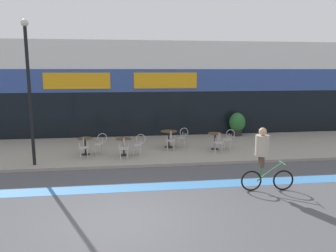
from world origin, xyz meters
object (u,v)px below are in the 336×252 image
cafe_chair_0_side (100,142)px  bistro_table_0 (85,143)px  cafe_chair_2_near (171,139)px  cafe_chair_2_side (182,136)px  bistro_table_2 (169,136)px  cafe_chair_3_side (228,138)px  bistro_table_3 (215,138)px  cafe_chair_3_near (219,141)px  cyclist_0 (263,155)px  bistro_table_1 (124,143)px  lamp_post (29,83)px  planter_pot (237,123)px  cafe_chair_0_near (84,146)px  cafe_chair_1_near (124,147)px  cafe_chair_1_side (139,143)px

cafe_chair_0_side → bistro_table_0: bearing=-6.1°
cafe_chair_2_near → cafe_chair_2_side: (0.63, 0.64, 0.00)m
bistro_table_2 → cafe_chair_2_side: 0.63m
cafe_chair_3_side → bistro_table_3: bearing=0.0°
bistro_table_0 → cafe_chair_2_near: size_ratio=0.80×
cafe_chair_0_side → cafe_chair_3_near: (5.07, -0.43, 0.00)m
bistro_table_3 → cyclist_0: cyclist_0 is taller
bistro_table_1 → lamp_post: 4.33m
bistro_table_3 → cafe_chair_0_side: 5.08m
bistro_table_1 → planter_pot: bearing=29.4°
cafe_chair_0_side → lamp_post: 3.72m
bistro_table_3 → cafe_chair_0_near: (-5.70, -0.83, -0.01)m
bistro_table_3 → cafe_chair_1_near: size_ratio=0.83×
cafe_chair_2_near → cafe_chair_3_side: (2.64, -0.04, 0.00)m
bistro_table_0 → bistro_table_1: size_ratio=0.99×
bistro_table_1 → cafe_chair_0_near: size_ratio=0.81×
cafe_chair_3_near → lamp_post: bearing=102.4°
bistro_table_3 → cafe_chair_0_side: size_ratio=0.83×
cafe_chair_3_side → cafe_chair_1_near: bearing=14.0°
bistro_table_1 → cafe_chair_3_near: 4.08m
cafe_chair_1_side → cafe_chair_2_near: 1.56m
cafe_chair_1_near → cafe_chair_2_near: bearing=-65.1°
bistro_table_3 → planter_pot: size_ratio=0.59×
bistro_table_1 → cyclist_0: bearing=-45.9°
bistro_table_3 → cafe_chair_3_side: cafe_chair_3_side is taller
bistro_table_2 → cafe_chair_3_side: cafe_chair_3_side is taller
bistro_table_0 → cafe_chair_1_near: cafe_chair_1_near is taller
cafe_chair_0_near → cafe_chair_1_near: size_ratio=1.00×
bistro_table_1 → cafe_chair_3_side: cafe_chair_3_side is taller
bistro_table_1 → cafe_chair_1_side: size_ratio=0.81×
bistro_table_1 → cafe_chair_2_side: cafe_chair_2_side is taller
cafe_chair_3_near → planter_pot: 4.11m
bistro_table_1 → cafe_chair_0_near: bearing=-170.0°
lamp_post → cafe_chair_1_near: bearing=5.5°
cafe_chair_1_side → cafe_chair_2_side: bearing=-144.2°
bistro_table_0 → cafe_chair_3_side: cafe_chair_3_side is taller
cafe_chair_1_near → lamp_post: bearing=90.0°
cafe_chair_3_near → planter_pot: (2.07, 3.54, 0.16)m
cafe_chair_1_side → cafe_chair_2_side: same height
cafe_chair_0_near → cafe_chair_1_near: (1.61, -0.34, 0.00)m
bistro_table_2 → planter_pot: bearing=28.9°
bistro_table_0 → cafe_chair_3_near: size_ratio=0.80×
bistro_table_3 → cyclist_0: bearing=-88.5°
bistro_table_0 → bistro_table_3: size_ratio=0.97×
bistro_table_0 → cafe_chair_3_near: 5.71m
cafe_chair_1_near → cafe_chair_0_near: bearing=72.6°
bistro_table_2 → cyclist_0: size_ratio=0.39×
bistro_table_1 → cyclist_0: 6.09m
bistro_table_1 → cafe_chair_2_near: cafe_chair_2_near is taller
bistro_table_1 → cafe_chair_0_side: (-0.99, 0.35, 0.00)m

